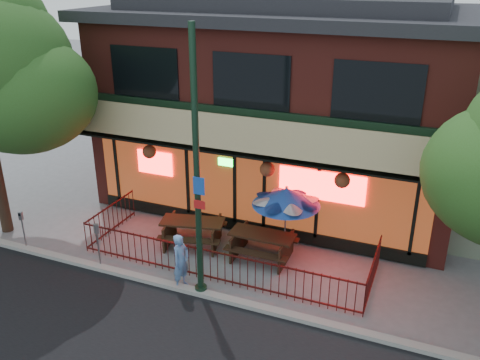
# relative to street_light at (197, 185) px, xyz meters

# --- Properties ---
(ground) EXTENTS (80.00, 80.00, 0.00)m
(ground) POSITION_rel_street_light_xyz_m (-0.00, 0.40, -3.15)
(ground) COLOR gray
(ground) RESTS_ON ground
(curb) EXTENTS (80.00, 0.25, 0.12)m
(curb) POSITION_rel_street_light_xyz_m (-0.00, -0.10, -3.09)
(curb) COLOR #999993
(curb) RESTS_ON ground
(restaurant_building) EXTENTS (12.96, 9.49, 8.05)m
(restaurant_building) POSITION_rel_street_light_xyz_m (-0.00, 7.51, 0.98)
(restaurant_building) COLOR maroon
(restaurant_building) RESTS_ON ground
(patio_fence) EXTENTS (8.44, 2.62, 1.00)m
(patio_fence) POSITION_rel_street_light_xyz_m (-0.00, 0.91, -2.52)
(patio_fence) COLOR #46100F
(patio_fence) RESTS_ON ground
(street_light) EXTENTS (0.43, 0.32, 7.00)m
(street_light) POSITION_rel_street_light_xyz_m (0.00, 0.00, 0.00)
(street_light) COLOR black
(street_light) RESTS_ON ground
(picnic_table_left) EXTENTS (2.23, 1.90, 0.83)m
(picnic_table_left) POSITION_rel_street_light_xyz_m (-1.38, 2.23, -2.61)
(picnic_table_left) COLOR #332112
(picnic_table_left) RESTS_ON ground
(picnic_table_right) EXTENTS (1.93, 1.48, 0.82)m
(picnic_table_right) POSITION_rel_street_light_xyz_m (0.90, 2.28, -2.61)
(picnic_table_right) COLOR black
(picnic_table_right) RESTS_ON ground
(patio_umbrella) EXTENTS (2.00, 2.00, 2.28)m
(patio_umbrella) POSITION_rel_street_light_xyz_m (1.47, 2.70, -1.20)
(patio_umbrella) COLOR gray
(patio_umbrella) RESTS_ON ground
(pedestrian) EXTENTS (0.47, 0.63, 1.59)m
(pedestrian) POSITION_rel_street_light_xyz_m (-0.60, 0.05, -2.36)
(pedestrian) COLOR #5E85BC
(pedestrian) RESTS_ON ground
(parking_meter_near) EXTENTS (0.16, 0.15, 1.41)m
(parking_meter_near) POSITION_rel_street_light_xyz_m (-3.25, 0.00, -2.19)
(parking_meter_near) COLOR gray
(parking_meter_near) RESTS_ON ground
(parking_meter_far) EXTENTS (0.13, 0.12, 1.27)m
(parking_meter_far) POSITION_rel_street_light_xyz_m (-6.03, 0.00, -2.29)
(parking_meter_far) COLOR gray
(parking_meter_far) RESTS_ON ground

